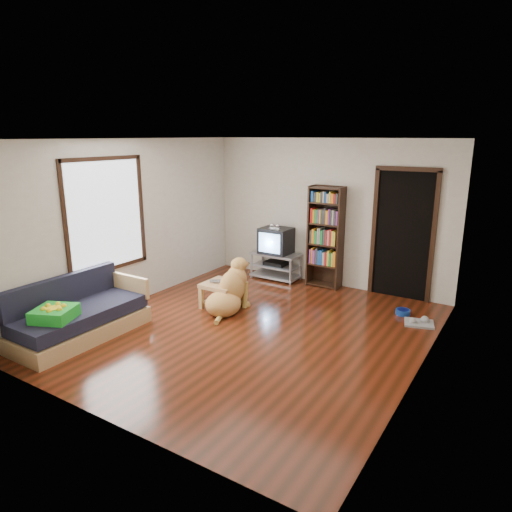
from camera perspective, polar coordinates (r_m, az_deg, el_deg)
The scene contains 18 objects.
ground at distance 6.47m, azimuth -0.55°, elevation -9.25°, with size 5.00×5.00×0.00m, color #571E0E.
ceiling at distance 5.91m, azimuth -0.61°, elevation 14.42°, with size 5.00×5.00×0.00m, color white.
wall_back at distance 8.23m, azimuth 8.90°, elevation 5.30°, with size 4.50×4.50×0.00m, color beige.
wall_front at distance 4.26m, azimuth -19.14°, elevation -4.45°, with size 4.50×4.50×0.00m, color beige.
wall_left at distance 7.49m, azimuth -15.25°, elevation 4.01°, with size 5.00×5.00×0.00m, color beige.
wall_right at distance 5.23m, azimuth 20.63°, elevation -1.02°, with size 5.00×5.00×0.00m, color beige.
green_cushion at distance 6.24m, azimuth -23.89°, elevation -6.61°, with size 0.46×0.46×0.15m, color green.
laptop at distance 7.17m, azimuth -4.43°, elevation -3.31°, with size 0.36×0.23×0.03m, color silver.
dog_bowl at distance 7.34m, azimuth 17.88°, elevation -6.68°, with size 0.22×0.22×0.08m, color navy.
grey_rag at distance 7.06m, azimuth 19.71°, elevation -7.92°, with size 0.40×0.32×0.03m, color gray.
window at distance 7.12m, azimuth -18.22°, elevation 4.88°, with size 0.03×1.46×1.70m.
doorway at distance 7.82m, azimuth 17.90°, elevation 2.90°, with size 1.03×0.05×2.19m.
tv_stand at distance 8.63m, azimuth 2.48°, elevation -1.10°, with size 0.90×0.45×0.50m.
crt_tv at distance 8.53m, azimuth 2.59°, elevation 1.99°, with size 0.55×0.52×0.58m.
bookshelf at distance 8.13m, azimuth 8.70°, elevation 3.03°, with size 0.60×0.30×1.80m.
sofa at distance 6.65m, azimuth -21.16°, elevation -7.20°, with size 0.80×1.80×0.80m.
coffee_table at distance 7.23m, azimuth -4.27°, elevation -4.26°, with size 0.55×0.55×0.40m.
dog at distance 7.04m, azimuth -3.32°, elevation -4.54°, with size 0.59×1.04×0.85m.
Camera 1 is at (3.19, -4.97, 2.65)m, focal length 32.00 mm.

